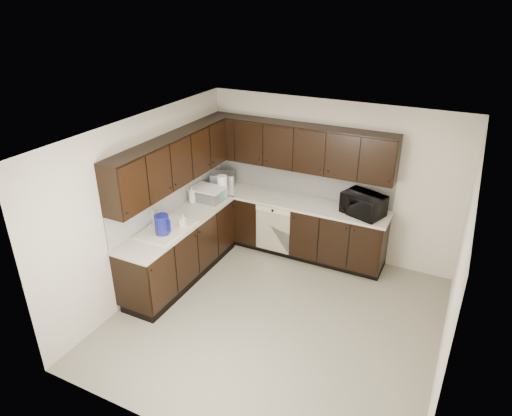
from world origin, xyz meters
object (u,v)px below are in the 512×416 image
(microwave, at_px, (363,204))
(storage_bin, at_px, (208,194))
(sink, at_px, (166,234))
(blue_pitcher, at_px, (162,225))
(toaster_oven, at_px, (223,180))

(microwave, distance_m, storage_bin, 2.38)
(sink, bearing_deg, storage_bin, 90.63)
(blue_pitcher, bearing_deg, storage_bin, 115.92)
(sink, relative_size, toaster_oven, 2.12)
(sink, xyz_separation_m, blue_pitcher, (0.04, -0.12, 0.21))
(microwave, distance_m, toaster_oven, 2.37)
(sink, relative_size, blue_pitcher, 2.80)
(storage_bin, bearing_deg, blue_pitcher, -87.42)
(microwave, xyz_separation_m, blue_pitcher, (-2.26, -1.80, -0.02))
(storage_bin, height_order, blue_pitcher, blue_pitcher)
(sink, xyz_separation_m, toaster_oven, (-0.07, 1.69, 0.18))
(storage_bin, distance_m, blue_pitcher, 1.25)
(microwave, xyz_separation_m, storage_bin, (-2.31, -0.55, -0.07))
(microwave, bearing_deg, toaster_oven, -160.34)
(sink, distance_m, blue_pitcher, 0.24)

